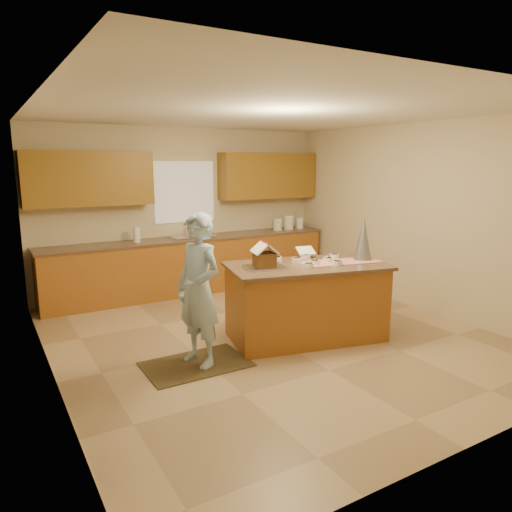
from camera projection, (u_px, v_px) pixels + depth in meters
name	position (u px, v px, depth m)	size (l,w,h in m)	color
floor	(271.00, 336.00, 5.90)	(5.50, 5.50, 0.00)	tan
ceiling	(272.00, 112.00, 5.38)	(5.50, 5.50, 0.00)	silver
wall_back	(184.00, 210.00, 7.97)	(5.50, 5.50, 0.00)	beige
wall_front	(482.00, 276.00, 3.32)	(5.50, 5.50, 0.00)	beige
wall_left	(45.00, 248.00, 4.40)	(5.50, 5.50, 0.00)	beige
wall_right	(416.00, 217.00, 6.89)	(5.50, 5.50, 0.00)	beige
stone_accent	(62.00, 276.00, 3.75)	(2.50, 2.50, 0.00)	gray
window_curtain	(184.00, 192.00, 7.88)	(1.05, 0.03, 1.00)	white
back_counter_base	(193.00, 266.00, 7.89)	(4.80, 0.60, 0.88)	#9F5621
back_counter_top	(192.00, 239.00, 7.80)	(4.85, 0.63, 0.04)	brown
upper_cabinet_left	(89.00, 179.00, 6.93)	(1.85, 0.35, 0.80)	olive
upper_cabinet_right	(268.00, 176.00, 8.48)	(1.85, 0.35, 0.80)	olive
sink	(192.00, 239.00, 7.80)	(0.70, 0.45, 0.12)	silver
faucet	(187.00, 228.00, 7.92)	(0.03, 0.03, 0.28)	silver
island_base	(306.00, 303.00, 5.79)	(1.81, 0.91, 0.89)	#9F5621
island_top	(307.00, 266.00, 5.70)	(1.89, 0.99, 0.04)	brown
table_runner	(341.00, 262.00, 5.83)	(1.01, 0.36, 0.01)	#B2150C
baking_tray	(264.00, 267.00, 5.48)	(0.46, 0.34, 0.03)	silver
cookbook	(306.00, 251.00, 6.08)	(0.22, 0.02, 0.18)	white
tinsel_tree	(363.00, 238.00, 5.92)	(0.22, 0.22, 0.55)	#B3B5C0
rug	(196.00, 364.00, 5.07)	(1.10, 0.72, 0.01)	black
boy	(199.00, 290.00, 4.94)	(0.59, 0.39, 1.62)	#A6CDEC
canister_a	(278.00, 224.00, 8.62)	(0.16, 0.16, 0.21)	white
canister_b	(289.00, 222.00, 8.73)	(0.18, 0.18, 0.25)	white
canister_c	(300.00, 223.00, 8.86)	(0.14, 0.14, 0.19)	white
paper_towel	(136.00, 235.00, 7.31)	(0.11, 0.11, 0.23)	white
gingerbread_house	(264.00, 257.00, 5.45)	(0.33, 0.34, 0.28)	brown
candy_bowls	(313.00, 260.00, 5.81)	(0.84, 0.70, 0.06)	#ED7070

